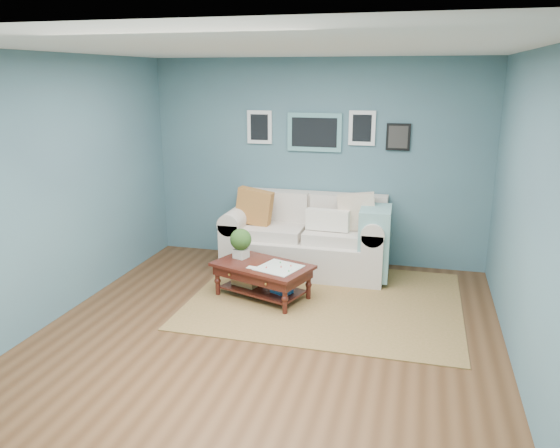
% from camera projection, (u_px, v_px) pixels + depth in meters
% --- Properties ---
extents(room_shell, '(5.00, 5.02, 2.70)m').
position_uv_depth(room_shell, '(266.00, 202.00, 4.99)').
color(room_shell, brown).
rests_on(room_shell, ground).
extents(area_rug, '(2.98, 2.39, 0.01)m').
position_uv_depth(area_rug, '(326.00, 299.00, 6.22)').
color(area_rug, brown).
rests_on(area_rug, ground).
extents(loveseat, '(2.11, 0.96, 1.09)m').
position_uv_depth(loveseat, '(313.00, 238.00, 7.06)').
color(loveseat, beige).
rests_on(loveseat, ground).
extents(coffee_table, '(1.23, 0.95, 0.76)m').
position_uv_depth(coffee_table, '(259.00, 269.00, 6.24)').
color(coffee_table, black).
rests_on(coffee_table, ground).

